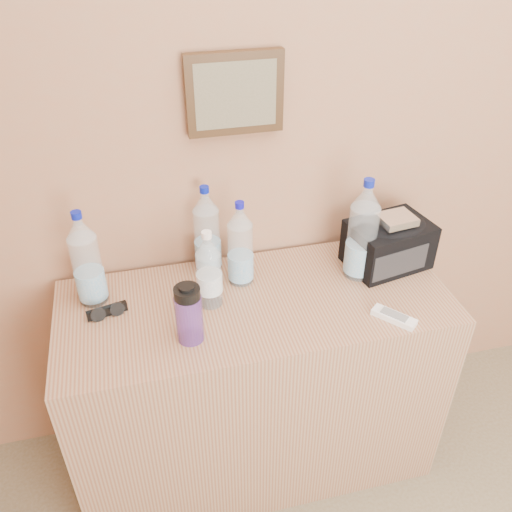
{
  "coord_description": "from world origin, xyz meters",
  "views": [
    {
      "loc": [
        -0.85,
        0.39,
        1.93
      ],
      "look_at": [
        -0.53,
        1.71,
        0.98
      ],
      "focal_mm": 38.0,
      "sensor_mm": 36.0,
      "label": 1
    }
  ],
  "objects_px": {
    "ac_remote": "(394,317)",
    "pet_large_d": "(362,234)",
    "pet_large_c": "(207,234)",
    "nalgene_bottle": "(189,313)",
    "sunglasses": "(107,311)",
    "pet_large_a": "(87,263)",
    "pet_small": "(209,273)",
    "pet_large_b": "(240,247)",
    "foil_packet": "(397,219)",
    "dresser": "(256,385)",
    "toiletry_bag": "(389,242)"
  },
  "relations": [
    {
      "from": "ac_remote",
      "to": "pet_large_d",
      "type": "bearing_deg",
      "value": 144.12
    },
    {
      "from": "pet_large_c",
      "to": "nalgene_bottle",
      "type": "bearing_deg",
      "value": -108.46
    },
    {
      "from": "sunglasses",
      "to": "pet_large_a",
      "type": "bearing_deg",
      "value": 101.03
    },
    {
      "from": "pet_large_c",
      "to": "pet_small",
      "type": "distance_m",
      "value": 0.2
    },
    {
      "from": "pet_large_b",
      "to": "foil_packet",
      "type": "xyz_separation_m",
      "value": [
        0.52,
        -0.05,
        0.06
      ]
    },
    {
      "from": "pet_large_b",
      "to": "pet_large_a",
      "type": "bearing_deg",
      "value": 178.49
    },
    {
      "from": "dresser",
      "to": "toiletry_bag",
      "type": "height_order",
      "value": "toiletry_bag"
    },
    {
      "from": "dresser",
      "to": "nalgene_bottle",
      "type": "height_order",
      "value": "nalgene_bottle"
    },
    {
      "from": "pet_large_a",
      "to": "pet_large_d",
      "type": "relative_size",
      "value": 0.91
    },
    {
      "from": "pet_large_a",
      "to": "sunglasses",
      "type": "height_order",
      "value": "pet_large_a"
    },
    {
      "from": "pet_small",
      "to": "foil_packet",
      "type": "relative_size",
      "value": 2.33
    },
    {
      "from": "ac_remote",
      "to": "toiletry_bag",
      "type": "bearing_deg",
      "value": 120.39
    },
    {
      "from": "pet_large_a",
      "to": "pet_large_c",
      "type": "relative_size",
      "value": 1.03
    },
    {
      "from": "pet_large_b",
      "to": "pet_large_d",
      "type": "distance_m",
      "value": 0.41
    },
    {
      "from": "ac_remote",
      "to": "foil_packet",
      "type": "bearing_deg",
      "value": 118.34
    },
    {
      "from": "dresser",
      "to": "pet_large_b",
      "type": "relative_size",
      "value": 4.21
    },
    {
      "from": "dresser",
      "to": "nalgene_bottle",
      "type": "xyz_separation_m",
      "value": [
        -0.23,
        -0.12,
        0.5
      ]
    },
    {
      "from": "pet_large_c",
      "to": "toiletry_bag",
      "type": "xyz_separation_m",
      "value": [
        0.62,
        -0.13,
        -0.05
      ]
    },
    {
      "from": "dresser",
      "to": "foil_packet",
      "type": "bearing_deg",
      "value": 7.71
    },
    {
      "from": "nalgene_bottle",
      "to": "sunglasses",
      "type": "height_order",
      "value": "nalgene_bottle"
    },
    {
      "from": "dresser",
      "to": "ac_remote",
      "type": "bearing_deg",
      "value": -25.92
    },
    {
      "from": "pet_large_a",
      "to": "nalgene_bottle",
      "type": "relative_size",
      "value": 1.68
    },
    {
      "from": "pet_large_c",
      "to": "toiletry_bag",
      "type": "bearing_deg",
      "value": -11.51
    },
    {
      "from": "pet_large_b",
      "to": "sunglasses",
      "type": "bearing_deg",
      "value": -170.37
    },
    {
      "from": "pet_large_b",
      "to": "pet_small",
      "type": "distance_m",
      "value": 0.15
    },
    {
      "from": "dresser",
      "to": "sunglasses",
      "type": "bearing_deg",
      "value": 174.55
    },
    {
      "from": "pet_large_d",
      "to": "ac_remote",
      "type": "distance_m",
      "value": 0.3
    },
    {
      "from": "pet_large_c",
      "to": "foil_packet",
      "type": "distance_m",
      "value": 0.64
    },
    {
      "from": "ac_remote",
      "to": "foil_packet",
      "type": "distance_m",
      "value": 0.34
    },
    {
      "from": "pet_large_b",
      "to": "nalgene_bottle",
      "type": "xyz_separation_m",
      "value": [
        -0.21,
        -0.24,
        -0.04
      ]
    },
    {
      "from": "pet_large_c",
      "to": "pet_large_d",
      "type": "height_order",
      "value": "pet_large_d"
    },
    {
      "from": "ac_remote",
      "to": "toiletry_bag",
      "type": "distance_m",
      "value": 0.32
    },
    {
      "from": "pet_large_a",
      "to": "pet_large_c",
      "type": "distance_m",
      "value": 0.4
    },
    {
      "from": "toiletry_bag",
      "to": "foil_packet",
      "type": "xyz_separation_m",
      "value": [
        0.0,
        -0.03,
        0.1
      ]
    },
    {
      "from": "dresser",
      "to": "sunglasses",
      "type": "xyz_separation_m",
      "value": [
        -0.47,
        0.04,
        0.42
      ]
    },
    {
      "from": "dresser",
      "to": "pet_small",
      "type": "height_order",
      "value": "pet_small"
    },
    {
      "from": "ac_remote",
      "to": "sunglasses",
      "type": "bearing_deg",
      "value": -144.93
    },
    {
      "from": "nalgene_bottle",
      "to": "toiletry_bag",
      "type": "distance_m",
      "value": 0.76
    },
    {
      "from": "pet_large_a",
      "to": "sunglasses",
      "type": "xyz_separation_m",
      "value": [
        0.04,
        -0.09,
        -0.13
      ]
    },
    {
      "from": "nalgene_bottle",
      "to": "pet_large_c",
      "type": "bearing_deg",
      "value": 71.54
    },
    {
      "from": "pet_small",
      "to": "foil_packet",
      "type": "xyz_separation_m",
      "value": [
        0.65,
        0.04,
        0.08
      ]
    },
    {
      "from": "pet_large_c",
      "to": "nalgene_bottle",
      "type": "relative_size",
      "value": 1.63
    },
    {
      "from": "sunglasses",
      "to": "toiletry_bag",
      "type": "distance_m",
      "value": 0.98
    },
    {
      "from": "dresser",
      "to": "pet_large_a",
      "type": "xyz_separation_m",
      "value": [
        -0.51,
        0.13,
        0.55
      ]
    },
    {
      "from": "dresser",
      "to": "foil_packet",
      "type": "distance_m",
      "value": 0.78
    },
    {
      "from": "sunglasses",
      "to": "ac_remote",
      "type": "distance_m",
      "value": 0.9
    },
    {
      "from": "foil_packet",
      "to": "pet_large_b",
      "type": "bearing_deg",
      "value": 174.21
    },
    {
      "from": "pet_large_b",
      "to": "pet_large_c",
      "type": "bearing_deg",
      "value": 133.95
    },
    {
      "from": "pet_small",
      "to": "toiletry_bag",
      "type": "distance_m",
      "value": 0.65
    },
    {
      "from": "toiletry_bag",
      "to": "ac_remote",
      "type": "bearing_deg",
      "value": -120.95
    }
  ]
}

